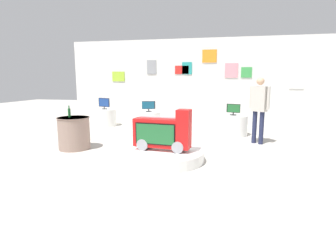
# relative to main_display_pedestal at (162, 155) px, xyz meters

# --- Properties ---
(ground_plane) EXTENTS (30.00, 30.00, 0.00)m
(ground_plane) POSITION_rel_main_display_pedestal_xyz_m (0.10, 0.36, -0.11)
(ground_plane) COLOR #B2ADA3
(back_wall_display) EXTENTS (10.17, 0.13, 3.22)m
(back_wall_display) POSITION_rel_main_display_pedestal_xyz_m (0.10, 5.22, 1.50)
(back_wall_display) COLOR silver
(back_wall_display) RESTS_ON ground
(main_display_pedestal) EXTENTS (1.75, 1.75, 0.22)m
(main_display_pedestal) POSITION_rel_main_display_pedestal_xyz_m (0.00, 0.00, 0.00)
(main_display_pedestal) COLOR white
(main_display_pedestal) RESTS_ON ground
(novelty_firetruck_tv) EXTENTS (1.21, 0.46, 0.87)m
(novelty_firetruck_tv) POSITION_rel_main_display_pedestal_xyz_m (0.02, -0.01, 0.47)
(novelty_firetruck_tv) COLOR gray
(novelty_firetruck_tv) RESTS_ON main_display_pedestal
(display_pedestal_left_rear) EXTENTS (0.86, 0.86, 0.62)m
(display_pedestal_left_rear) POSITION_rel_main_display_pedestal_xyz_m (-3.10, 3.82, 0.20)
(display_pedestal_left_rear) COLOR white
(display_pedestal_left_rear) RESTS_ON ground
(tv_on_left_rear) EXTENTS (0.48, 0.21, 0.41)m
(tv_on_left_rear) POSITION_rel_main_display_pedestal_xyz_m (-3.10, 3.82, 0.72)
(tv_on_left_rear) COLOR black
(tv_on_left_rear) RESTS_ON display_pedestal_left_rear
(display_pedestal_center_rear) EXTENTS (0.88, 0.88, 0.62)m
(display_pedestal_center_rear) POSITION_rel_main_display_pedestal_xyz_m (1.49, 3.05, 0.20)
(display_pedestal_center_rear) COLOR white
(display_pedestal_center_rear) RESTS_ON ground
(tv_on_center_rear) EXTENTS (0.40, 0.20, 0.34)m
(tv_on_center_rear) POSITION_rel_main_display_pedestal_xyz_m (1.49, 3.05, 0.68)
(tv_on_center_rear) COLOR black
(tv_on_center_rear) RESTS_ON display_pedestal_center_rear
(display_pedestal_right_rear) EXTENTS (0.79, 0.79, 0.62)m
(display_pedestal_right_rear) POSITION_rel_main_display_pedestal_xyz_m (-1.28, 3.39, 0.20)
(display_pedestal_right_rear) COLOR white
(display_pedestal_right_rear) RESTS_ON ground
(tv_on_right_rear) EXTENTS (0.44, 0.20, 0.36)m
(tv_on_right_rear) POSITION_rel_main_display_pedestal_xyz_m (-1.28, 3.39, 0.70)
(tv_on_right_rear) COLOR black
(tv_on_right_rear) RESTS_ON display_pedestal_right_rear
(side_table_round) EXTENTS (0.78, 0.78, 0.78)m
(side_table_round) POSITION_rel_main_display_pedestal_xyz_m (-2.33, 0.50, 0.29)
(side_table_round) COLOR gray
(side_table_round) RESTS_ON ground
(bottle_on_side_table) EXTENTS (0.06, 0.06, 0.28)m
(bottle_on_side_table) POSITION_rel_main_display_pedestal_xyz_m (-2.44, 0.52, 0.78)
(bottle_on_side_table) COLOR #195926
(bottle_on_side_table) RESTS_ON side_table_round
(shopper_browsing_near_truck) EXTENTS (0.48, 0.38, 1.74)m
(shopper_browsing_near_truck) POSITION_rel_main_display_pedestal_xyz_m (2.11, 2.05, 0.91)
(shopper_browsing_near_truck) COLOR #1E233F
(shopper_browsing_near_truck) RESTS_ON ground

